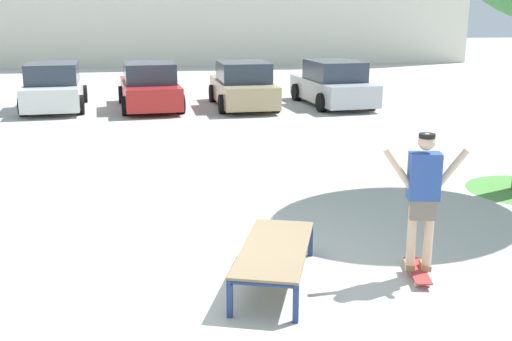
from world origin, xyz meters
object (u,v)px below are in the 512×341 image
Objects in this scene: car_tan at (243,86)px; skate_box at (275,250)px; car_white at (54,88)px; car_silver at (333,85)px; skateboard at (418,271)px; car_red at (150,87)px; skater at (423,193)px.

skate_box is at bearing -95.75° from car_tan.
car_white and car_tan have the same top height.
skateboard is at bearing -101.07° from car_silver.
car_red is 3.06m from car_tan.
skateboard is 0.19× the size of car_silver.
car_red is 6.11m from car_silver.
car_tan and car_silver have the same top height.
skate_box is 14.31m from car_silver.
car_tan is 3.06m from car_silver.
car_white is at bearing 114.49° from skateboard.
car_red is 1.02× the size of car_tan.
skateboard is 0.19× the size of car_tan.
car_tan is at bearing -4.37° from car_white.
car_red is 1.00× the size of car_silver.
skateboard is 13.79m from car_tan.
skater is 14.34m from car_red.
skater is 13.78m from car_tan.
car_tan is (6.11, -0.47, 0.00)m from car_white.
car_silver is at bearing -1.30° from car_tan.
skater is 0.39× the size of car_white.
car_tan is at bearing 84.25° from skate_box.
skateboard is (1.75, -0.09, -0.34)m from skate_box.
car_tan is (3.05, -0.16, 0.00)m from car_red.
car_tan is (-0.38, 13.77, 0.61)m from skateboard.
skateboard is 13.97m from car_silver.
car_white is (-6.48, 14.23, 0.61)m from skateboard.
car_white is 3.07m from car_red.
car_white is (-6.48, 14.23, -0.38)m from skater.
skater is at bearing -101.07° from car_silver.
car_red is (3.06, -0.31, 0.00)m from car_white.
car_silver reaches higher than skateboard.
car_tan is 0.98× the size of car_silver.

